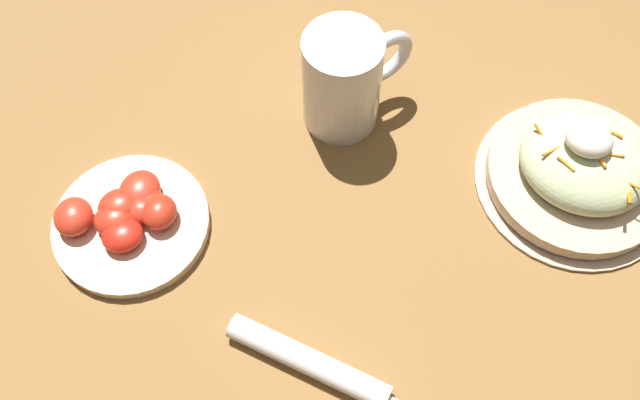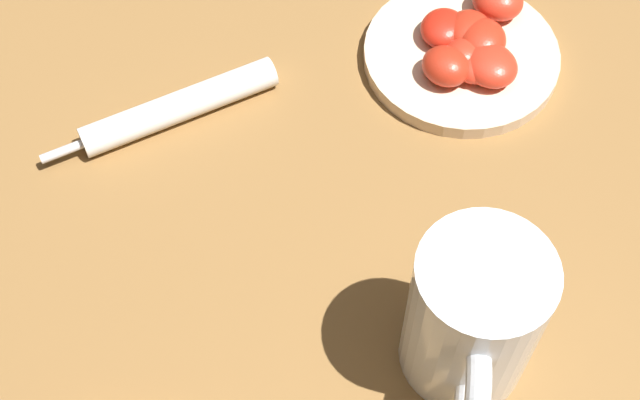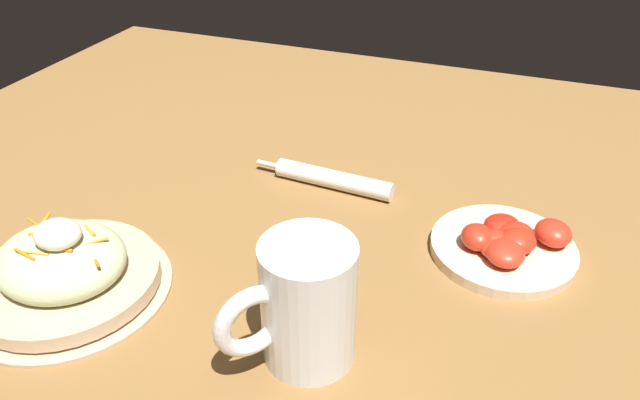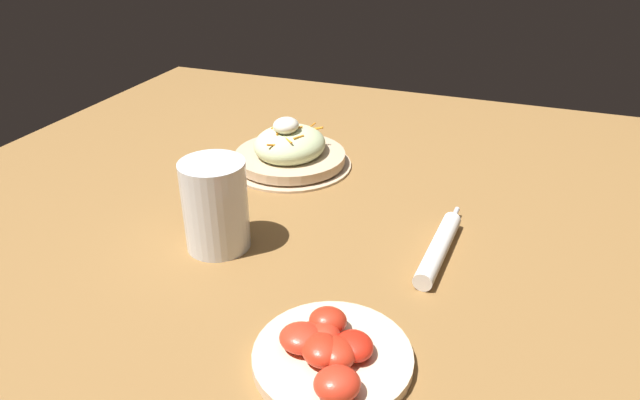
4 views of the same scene
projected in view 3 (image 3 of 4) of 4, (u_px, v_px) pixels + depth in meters
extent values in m
plane|color=olive|center=(280.00, 259.00, 0.72)|extent=(1.43, 1.43, 0.00)
cylinder|color=#D1B28E|center=(69.00, 287.00, 0.67)|extent=(0.23, 0.23, 0.01)
cylinder|color=#D1B28E|center=(66.00, 278.00, 0.67)|extent=(0.20, 0.20, 0.02)
ellipsoid|color=beige|center=(61.00, 260.00, 0.65)|extent=(0.14, 0.13, 0.06)
cylinder|color=orange|center=(56.00, 231.00, 0.65)|extent=(0.02, 0.02, 0.00)
cylinder|color=orange|center=(38.00, 234.00, 0.64)|extent=(0.02, 0.01, 0.00)
cylinder|color=orange|center=(36.00, 224.00, 0.67)|extent=(0.03, 0.01, 0.01)
cylinder|color=orange|center=(25.00, 254.00, 0.62)|extent=(0.03, 0.01, 0.01)
cylinder|color=orange|center=(90.00, 231.00, 0.65)|extent=(0.02, 0.01, 0.00)
cylinder|color=orange|center=(35.00, 253.00, 0.62)|extent=(0.03, 0.01, 0.00)
cylinder|color=orange|center=(96.00, 262.00, 0.62)|extent=(0.02, 0.02, 0.01)
cylinder|color=orange|center=(43.00, 222.00, 0.68)|extent=(0.01, 0.03, 0.01)
cylinder|color=orange|center=(62.00, 251.00, 0.62)|extent=(0.02, 0.01, 0.00)
cylinder|color=orange|center=(96.00, 242.00, 0.64)|extent=(0.02, 0.02, 0.00)
ellipsoid|color=white|center=(57.00, 234.00, 0.63)|extent=(0.05, 0.05, 0.03)
cylinder|color=white|center=(309.00, 303.00, 0.56)|extent=(0.09, 0.09, 0.13)
cylinder|color=#B76B14|center=(309.00, 328.00, 0.58)|extent=(0.08, 0.08, 0.06)
cylinder|color=white|center=(309.00, 298.00, 0.56)|extent=(0.08, 0.08, 0.01)
torus|color=white|center=(252.00, 321.00, 0.54)|extent=(0.06, 0.07, 0.07)
cylinder|color=white|center=(334.00, 179.00, 0.85)|extent=(0.17, 0.04, 0.03)
cylinder|color=silver|center=(269.00, 164.00, 0.89)|extent=(0.04, 0.01, 0.01)
cylinder|color=beige|center=(503.00, 249.00, 0.73)|extent=(0.17, 0.17, 0.01)
ellipsoid|color=red|center=(553.00, 233.00, 0.72)|extent=(0.06, 0.06, 0.03)
ellipsoid|color=red|center=(505.00, 253.00, 0.69)|extent=(0.05, 0.05, 0.03)
ellipsoid|color=red|center=(517.00, 241.00, 0.71)|extent=(0.06, 0.06, 0.03)
ellipsoid|color=red|center=(477.00, 237.00, 0.71)|extent=(0.05, 0.05, 0.03)
ellipsoid|color=red|center=(502.00, 225.00, 0.74)|extent=(0.06, 0.06, 0.02)
ellipsoid|color=red|center=(495.00, 240.00, 0.71)|extent=(0.05, 0.05, 0.02)
ellipsoid|color=red|center=(497.00, 248.00, 0.70)|extent=(0.05, 0.05, 0.02)
ellipsoid|color=red|center=(515.00, 234.00, 0.72)|extent=(0.06, 0.06, 0.02)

